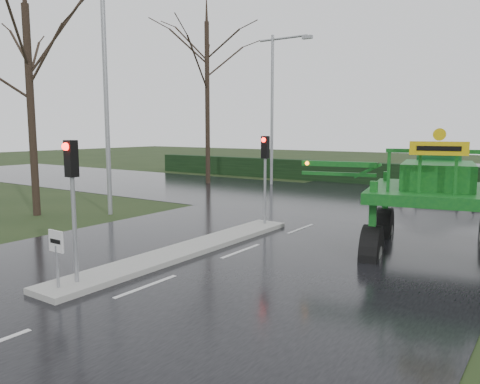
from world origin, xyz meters
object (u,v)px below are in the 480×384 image
Objects in this scene: crop_sprayer at (375,181)px; white_sedan at (439,204)px; keep_left_sign at (56,250)px; traffic_signal_near at (72,181)px; traffic_signal_mid at (265,161)px; street_light_left_near at (110,77)px; street_light_left_far at (276,96)px.

crop_sprayer reaches higher than white_sedan.
traffic_signal_near reaches higher than keep_left_sign.
traffic_signal_near is 1.00× the size of traffic_signal_mid.
street_light_left_near reaches higher than traffic_signal_near.
traffic_signal_mid is at bearing 12.21° from street_light_left_near.
traffic_signal_near is at bearing 90.00° from keep_left_sign.
street_light_left_far is (-6.89, 12.51, 3.40)m from traffic_signal_mid.
street_light_left_far is at bearing 118.86° from traffic_signal_mid.
white_sedan is (4.28, 18.92, -1.06)m from keep_left_sign.
street_light_left_near reaches higher than white_sedan.
street_light_left_near is 1.00× the size of street_light_left_far.
traffic_signal_near is at bearing 163.07° from white_sedan.
crop_sprayer is at bearing 178.53° from white_sedan.
crop_sprayer reaches higher than traffic_signal_near.
street_light_left_near is 14.00m from street_light_left_far.
street_light_left_far is at bearing 107.78° from keep_left_sign.
white_sedan is (11.18, -2.58, -5.99)m from street_light_left_far.
keep_left_sign is at bearing -133.76° from crop_sprayer.
street_light_left_far reaches higher than keep_left_sign.
traffic_signal_mid is (0.00, 8.50, 0.00)m from traffic_signal_near.
white_sedan is (-0.47, 11.40, -2.24)m from crop_sprayer.
crop_sprayer is 1.89× the size of white_sedan.
traffic_signal_near is 22.37m from street_light_left_far.
white_sedan is at bearing 77.25° from keep_left_sign.
keep_left_sign is at bearing 163.40° from white_sedan.
crop_sprayer is (4.76, 7.03, -0.35)m from traffic_signal_near.
traffic_signal_near is 8.50m from crop_sprayer.
street_light_left_near is 2.26× the size of white_sedan.
traffic_signal_mid is 0.35× the size of street_light_left_near.
traffic_signal_near is at bearing -45.47° from street_light_left_near.
street_light_left_near is at bearing -167.79° from traffic_signal_mid.
traffic_signal_near is 10.40m from street_light_left_near.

